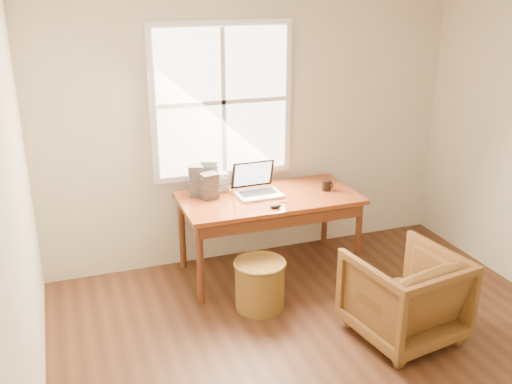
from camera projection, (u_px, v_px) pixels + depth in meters
room_shell at (362, 198)px, 3.47m from camera, size 4.04×4.54×2.64m
desk at (269, 198)px, 5.13m from camera, size 1.60×0.80×0.04m
armchair at (404, 295)px, 4.29m from camera, size 0.84×0.86×0.69m
wicker_stool at (260, 285)px, 4.71m from camera, size 0.49×0.49×0.41m
laptop at (259, 179)px, 5.07m from camera, size 0.45×0.47×0.32m
mouse at (275, 206)px, 4.84m from camera, size 0.11×0.08×0.03m
coffee_mug at (326, 185)px, 5.25m from camera, size 0.09×0.09×0.10m
cd_stack_a at (210, 176)px, 5.20m from camera, size 0.18×0.17×0.30m
cd_stack_b at (209, 186)px, 5.04m from camera, size 0.17×0.15×0.23m
cd_stack_c at (196, 180)px, 5.10m from camera, size 0.14×0.13×0.28m
cd_stack_d at (219, 182)px, 5.20m from camera, size 0.17×0.16×0.18m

